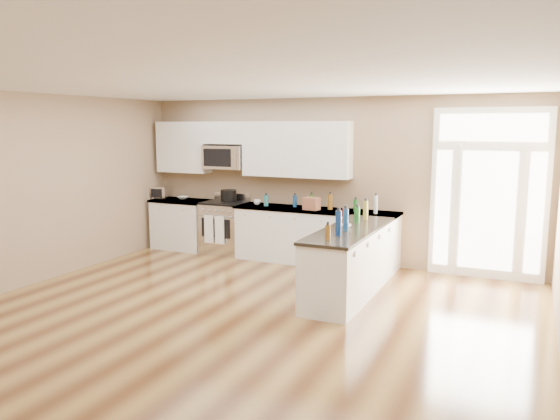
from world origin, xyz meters
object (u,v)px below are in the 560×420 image
Objects in this scene: kitchen_range at (225,227)px; toaster_oven at (160,193)px; stockpot at (229,195)px; peninsula_cabinet at (350,264)px.

kitchen_range is 4.09× the size of toaster_oven.
kitchen_range is at bearing -99.63° from stockpot.
stockpot reaches higher than peninsula_cabinet.
stockpot is (-2.83, 1.57, 0.63)m from peninsula_cabinet.
kitchen_range is at bearing -15.09° from toaster_oven.
toaster_oven is (-4.28, 1.44, 0.62)m from peninsula_cabinet.
kitchen_range is (-2.85, 1.45, 0.04)m from peninsula_cabinet.
kitchen_range is 0.60m from stockpot.
toaster_oven is (-1.45, -0.13, -0.01)m from stockpot.
stockpot is 1.11× the size of toaster_oven.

